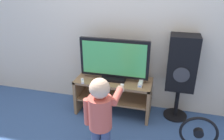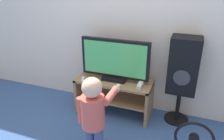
{
  "view_description": "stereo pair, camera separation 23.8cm",
  "coord_description": "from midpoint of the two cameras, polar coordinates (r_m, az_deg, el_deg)",
  "views": [
    {
      "loc": [
        0.62,
        -2.24,
        1.71
      ],
      "look_at": [
        0.0,
        0.12,
        0.65
      ],
      "focal_mm": 35.0,
      "sensor_mm": 36.0,
      "label": 1
    },
    {
      "loc": [
        0.85,
        -2.16,
        1.71
      ],
      "look_at": [
        0.0,
        0.12,
        0.65
      ],
      "focal_mm": 35.0,
      "sensor_mm": 36.0,
      "label": 2
    }
  ],
  "objects": [
    {
      "name": "television",
      "position": [
        2.71,
        -1.97,
        2.49
      ],
      "size": [
        0.88,
        0.2,
        0.53
      ],
      "color": "black",
      "rests_on": "tv_stand"
    },
    {
      "name": "remote_primary",
      "position": [
        2.79,
        -10.17,
        -2.84
      ],
      "size": [
        0.09,
        0.13,
        0.03
      ],
      "color": "white",
      "rests_on": "tv_stand"
    },
    {
      "name": "wall_back",
      "position": [
        2.82,
        -0.52,
        15.15
      ],
      "size": [
        10.0,
        0.06,
        2.6
      ],
      "color": "silver",
      "rests_on": "ground_plane"
    },
    {
      "name": "game_console",
      "position": [
        2.66,
        4.96,
        -3.59
      ],
      "size": [
        0.05,
        0.17,
        0.05
      ],
      "color": "white",
      "rests_on": "tv_stand"
    },
    {
      "name": "speaker_tower",
      "position": [
        2.7,
        15.39,
        1.18
      ],
      "size": [
        0.34,
        0.3,
        1.09
      ],
      "color": "black",
      "rests_on": "ground_plane"
    },
    {
      "name": "child",
      "position": [
        2.11,
        -6.23,
        -11.1
      ],
      "size": [
        0.33,
        0.49,
        0.88
      ],
      "color": "#3F4C72",
      "rests_on": "ground_plane"
    },
    {
      "name": "tv_stand",
      "position": [
        2.88,
        -1.96,
        -5.57
      ],
      "size": [
        0.98,
        0.41,
        0.48
      ],
      "color": "#93704C",
      "rests_on": "ground_plane"
    },
    {
      "name": "floor_fan",
      "position": [
        2.41,
        18.73,
        -16.56
      ],
      "size": [
        0.37,
        0.19,
        0.46
      ],
      "color": "black",
      "rests_on": "ground_plane"
    },
    {
      "name": "ground_plane",
      "position": [
        2.88,
        -3.07,
        -12.94
      ],
      "size": [
        16.0,
        16.0,
        0.0
      ],
      "primitive_type": "plane",
      "color": "#38568C"
    }
  ]
}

